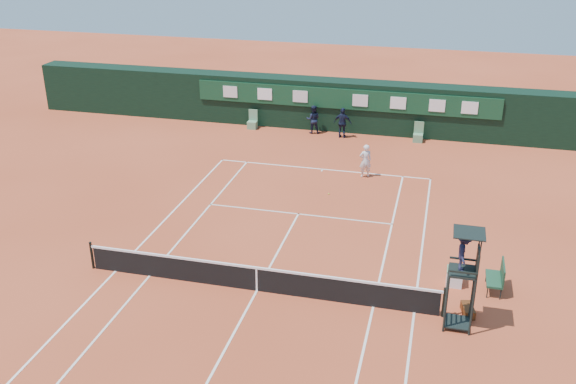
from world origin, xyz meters
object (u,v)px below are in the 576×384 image
Objects in this scene: tennis_net at (257,278)px; player_bench at (498,276)px; player at (365,161)px; umpire_chair at (464,260)px; cooler at (454,277)px.

tennis_net is 10.75× the size of player_bench.
player_bench is at bearing 98.36° from player.
tennis_net is at bearing 176.35° from umpire_chair.
player_bench is (1.35, 2.50, -1.86)m from umpire_chair.
cooler is at bearing 17.35° from tennis_net.
umpire_chair is at bearing 87.11° from player.
cooler is at bearing 92.28° from umpire_chair.
player is at bearing 115.70° from cooler.
player_bench reaches higher than cooler.
player is (-4.49, 9.33, 0.53)m from cooler.
umpire_chair reaches higher than player.
player is (-5.94, 9.37, 0.26)m from player_bench.
tennis_net is 3.77× the size of umpire_chair.
tennis_net is 7.12m from umpire_chair.
player_bench is at bearing -1.56° from cooler.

